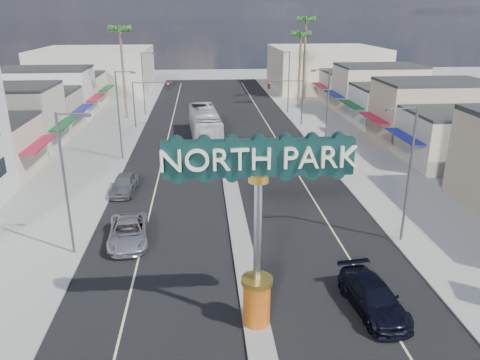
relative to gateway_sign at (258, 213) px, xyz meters
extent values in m
plane|color=gray|center=(0.00, 28.02, -5.93)|extent=(160.00, 160.00, 0.00)
cube|color=black|center=(0.00, 28.02, -5.92)|extent=(20.00, 120.00, 0.01)
cube|color=gray|center=(0.00, 12.02, -5.85)|extent=(1.30, 30.00, 0.16)
cube|color=gray|center=(-14.00, 28.02, -5.87)|extent=(8.00, 120.00, 0.12)
cube|color=gray|center=(14.00, 28.02, -5.87)|extent=(8.00, 120.00, 0.12)
cube|color=beige|center=(-24.00, 41.02, -2.93)|extent=(12.00, 42.00, 6.00)
cube|color=#B7B29E|center=(24.00, 41.02, -2.93)|extent=(12.00, 42.00, 6.00)
cube|color=#B7B29E|center=(-22.00, 73.02, -1.93)|extent=(20.00, 20.00, 8.00)
cube|color=beige|center=(22.00, 73.02, -1.93)|extent=(20.00, 20.00, 8.00)
cylinder|color=#BB300E|center=(0.00, 0.02, -4.67)|extent=(1.30, 1.30, 2.20)
cylinder|color=gold|center=(0.00, 0.02, -3.44)|extent=(1.50, 1.50, 0.25)
cylinder|color=#B7B7BC|center=(0.00, 0.02, -0.92)|extent=(0.36, 0.36, 4.80)
cylinder|color=gold|center=(0.00, 0.02, 1.66)|extent=(0.90, 0.90, 0.35)
cube|color=black|center=(0.00, 0.02, 2.58)|extent=(8.20, 0.50, 1.60)
cylinder|color=#47474C|center=(-11.00, 42.02, -2.93)|extent=(0.18, 0.18, 6.00)
cylinder|color=#47474C|center=(-8.50, 42.02, -0.03)|extent=(5.00, 0.12, 0.12)
cube|color=black|center=(-6.50, 42.02, -0.53)|extent=(0.32, 0.32, 1.00)
sphere|color=red|center=(-6.50, 41.84, -0.21)|extent=(0.22, 0.22, 0.22)
cylinder|color=#47474C|center=(11.00, 42.02, -2.93)|extent=(0.18, 0.18, 6.00)
cylinder|color=#47474C|center=(8.50, 42.02, -0.03)|extent=(5.00, 0.12, 0.12)
cube|color=black|center=(6.50, 42.02, -0.53)|extent=(0.32, 0.32, 1.00)
sphere|color=red|center=(6.50, 41.84, -0.21)|extent=(0.22, 0.22, 0.22)
cylinder|color=#47474C|center=(-10.60, 8.02, -1.43)|extent=(0.16, 0.16, 9.00)
cylinder|color=#47474C|center=(-9.70, 8.02, 2.97)|extent=(1.80, 0.10, 0.10)
cube|color=#47474C|center=(-8.90, 8.02, 2.87)|extent=(0.50, 0.22, 0.15)
cylinder|color=#47474C|center=(-10.60, 28.02, -1.43)|extent=(0.16, 0.16, 9.00)
cylinder|color=#47474C|center=(-9.70, 28.02, 2.97)|extent=(1.80, 0.10, 0.10)
cube|color=#47474C|center=(-8.90, 28.02, 2.87)|extent=(0.50, 0.22, 0.15)
cylinder|color=#47474C|center=(-10.60, 50.02, -1.43)|extent=(0.16, 0.16, 9.00)
cylinder|color=#47474C|center=(-9.70, 50.02, 2.97)|extent=(1.80, 0.10, 0.10)
cube|color=#47474C|center=(-8.90, 50.02, 2.87)|extent=(0.50, 0.22, 0.15)
cylinder|color=#47474C|center=(10.60, 8.02, -1.43)|extent=(0.16, 0.16, 9.00)
cylinder|color=#47474C|center=(9.70, 8.02, 2.97)|extent=(1.80, 0.10, 0.10)
cube|color=#47474C|center=(8.90, 8.02, 2.87)|extent=(0.50, 0.22, 0.15)
cylinder|color=#47474C|center=(10.60, 28.02, -1.43)|extent=(0.16, 0.16, 9.00)
cylinder|color=#47474C|center=(9.70, 28.02, 2.97)|extent=(1.80, 0.10, 0.10)
cube|color=#47474C|center=(8.90, 28.02, 2.87)|extent=(0.50, 0.22, 0.15)
cylinder|color=#47474C|center=(10.60, 50.02, -1.43)|extent=(0.16, 0.16, 9.00)
cylinder|color=#47474C|center=(9.70, 50.02, 2.97)|extent=(1.80, 0.10, 0.10)
cube|color=#47474C|center=(8.90, 50.02, 2.87)|extent=(0.50, 0.22, 0.15)
cylinder|color=brown|center=(-13.00, 48.02, 0.07)|extent=(0.36, 0.36, 12.00)
cylinder|color=brown|center=(13.00, 54.02, -0.43)|extent=(0.36, 0.36, 11.00)
cylinder|color=brown|center=(15.00, 60.02, 0.57)|extent=(0.36, 0.36, 13.00)
imported|color=#ABABAF|center=(-7.38, 9.33, -5.18)|extent=(3.00, 5.62, 1.50)
imported|color=black|center=(6.03, 0.71, -5.16)|extent=(2.76, 5.50, 1.53)
imported|color=slate|center=(-9.00, 18.55, -5.14)|extent=(2.15, 4.72, 1.57)
imported|color=silver|center=(9.00, 28.51, -5.16)|extent=(1.90, 4.72, 1.53)
imported|color=silver|center=(-2.00, 35.70, -4.13)|extent=(3.93, 13.11, 3.60)
camera|label=1|loc=(-2.38, -18.86, 8.41)|focal=35.00mm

